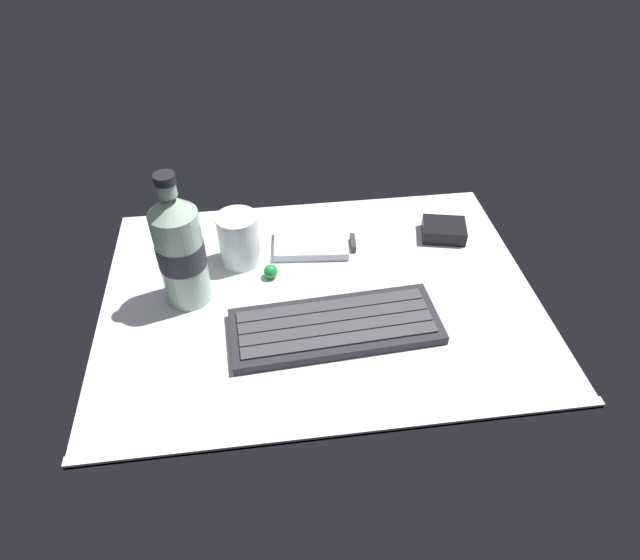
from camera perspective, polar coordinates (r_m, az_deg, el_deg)
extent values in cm
cube|color=silver|center=(81.47, 0.00, -2.09)|extent=(64.00, 48.00, 2.00)
cube|color=silver|center=(65.72, 2.71, -15.45)|extent=(64.00, 1.20, 0.80)
cube|color=#232328|center=(75.33, 1.63, -4.92)|extent=(29.60, 12.69, 1.40)
cube|color=#3D3D42|center=(76.96, 1.13, -2.72)|extent=(26.75, 3.57, 0.30)
cube|color=#3D3D42|center=(75.45, 1.47, -3.88)|extent=(26.75, 3.57, 0.30)
cube|color=#3D3D42|center=(73.98, 1.82, -5.08)|extent=(26.75, 3.57, 0.30)
cube|color=#3D3D42|center=(72.55, 2.19, -6.33)|extent=(26.75, 3.57, 0.30)
cube|color=silver|center=(88.98, -0.63, 3.86)|extent=(12.66, 8.69, 1.40)
cube|color=silver|center=(88.51, -0.63, 4.25)|extent=(8.92, 6.69, 0.10)
cube|color=#333338|center=(89.31, 3.49, 3.95)|extent=(1.15, 3.86, 1.12)
cylinder|color=silver|center=(85.06, -8.54, 4.29)|extent=(6.40, 6.40, 8.50)
cylinder|color=brown|center=(85.66, -8.47, 3.76)|extent=(5.50, 5.50, 6.12)
cylinder|color=#9EC1A8|center=(77.98, -14.34, 2.31)|extent=(6.60, 6.60, 15.00)
cone|color=#9EC1A8|center=(72.80, -15.51, 7.69)|extent=(6.60, 6.60, 2.80)
cylinder|color=#9EC1A8|center=(71.58, -15.85, 9.20)|extent=(2.51, 2.51, 1.80)
cylinder|color=black|center=(70.81, -16.07, 10.21)|extent=(2.77, 2.77, 1.20)
cylinder|color=#2D2D38|center=(77.52, -14.43, 2.73)|extent=(6.73, 6.73, 3.80)
cube|color=black|center=(93.38, 12.93, 5.14)|extent=(8.07, 7.01, 2.40)
sphere|color=#198C33|center=(83.37, -5.22, 0.91)|extent=(2.20, 2.20, 2.20)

